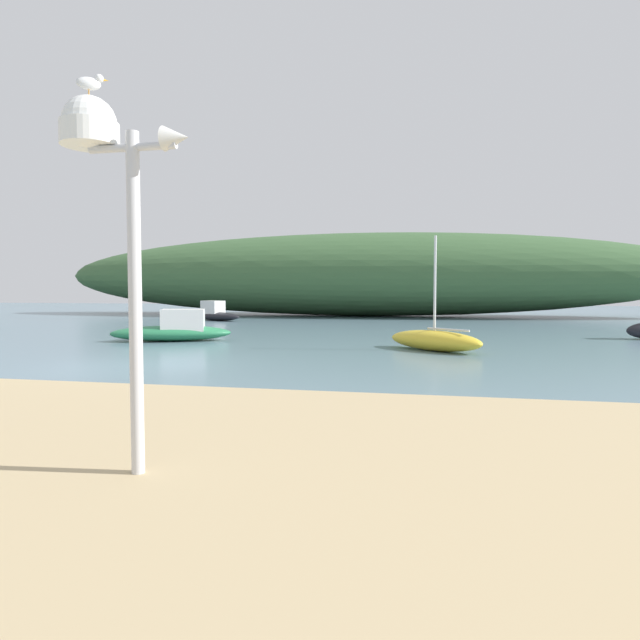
# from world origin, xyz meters

# --- Properties ---
(ground_plane) EXTENTS (120.00, 120.00, 0.00)m
(ground_plane) POSITION_xyz_m (0.00, 0.00, 0.00)
(ground_plane) COLOR slate
(distant_hill) EXTENTS (47.47, 10.24, 6.13)m
(distant_hill) POSITION_xyz_m (1.84, 28.09, 3.07)
(distant_hill) COLOR #3D6038
(distant_hill) RESTS_ON ground
(mast_structure) EXTENTS (1.22, 0.52, 3.44)m
(mast_structure) POSITION_xyz_m (4.31, -7.86, 3.03)
(mast_structure) COLOR silver
(mast_structure) RESTS_ON beach_sand
(seagull_on_radar) EXTENTS (0.26, 0.21, 0.21)m
(seagull_on_radar) POSITION_xyz_m (4.19, -7.85, 3.76)
(seagull_on_radar) COLOR orange
(seagull_on_radar) RESTS_ON mast_structure
(sailboat_centre_water) EXTENTS (3.39, 3.05, 3.58)m
(sailboat_centre_water) POSITION_xyz_m (7.30, 4.97, 0.33)
(sailboat_centre_water) COLOR gold
(sailboat_centre_water) RESTS_ON ground
(motorboat_west_reach) EXTENTS (4.01, 2.81, 1.24)m
(motorboat_west_reach) POSITION_xyz_m (-6.14, 19.69, 0.44)
(motorboat_west_reach) COLOR black
(motorboat_west_reach) RESTS_ON ground
(motorboat_far_right) EXTENTS (4.60, 2.85, 1.19)m
(motorboat_far_right) POSITION_xyz_m (-2.18, 6.31, 0.43)
(motorboat_far_right) COLOR #287A4C
(motorboat_far_right) RESTS_ON ground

